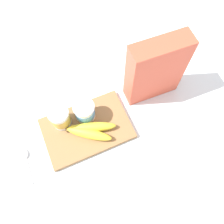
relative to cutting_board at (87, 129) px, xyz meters
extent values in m
plane|color=white|center=(0.00, 0.00, -0.01)|extent=(2.40, 2.40, 0.00)
cube|color=olive|center=(0.00, 0.00, 0.00)|extent=(0.31, 0.21, 0.02)
cube|color=#D85138|center=(0.29, 0.06, 0.13)|extent=(0.21, 0.08, 0.28)
cylinder|color=white|center=(-0.07, 0.05, 0.05)|extent=(0.07, 0.07, 0.09)
cylinder|color=gold|center=(-0.07, 0.05, 0.05)|extent=(0.07, 0.07, 0.05)
cylinder|color=silver|center=(-0.07, 0.05, 0.10)|extent=(0.07, 0.07, 0.00)
cylinder|color=white|center=(0.01, 0.04, 0.05)|extent=(0.07, 0.07, 0.08)
cylinder|color=#5193D1|center=(0.01, 0.04, 0.05)|extent=(0.07, 0.07, 0.04)
cylinder|color=silver|center=(0.01, 0.04, 0.09)|extent=(0.08, 0.08, 0.00)
ellipsoid|color=yellow|center=(0.00, -0.03, 0.03)|extent=(0.15, 0.12, 0.04)
ellipsoid|color=yellow|center=(0.02, -0.01, 0.03)|extent=(0.18, 0.09, 0.04)
cylinder|color=brown|center=(-0.07, 0.02, 0.02)|extent=(0.01, 0.01, 0.02)
cylinder|color=silver|center=(-0.24, -0.06, -0.01)|extent=(0.01, 0.11, 0.01)
ellipsoid|color=silver|center=(-0.24, 0.00, 0.00)|extent=(0.03, 0.04, 0.01)
camera|label=1|loc=(-0.03, -0.30, 0.80)|focal=37.06mm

